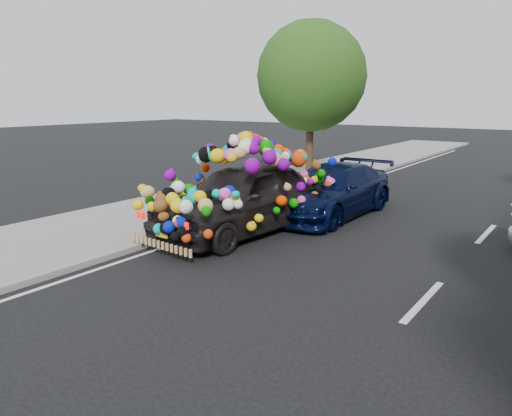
# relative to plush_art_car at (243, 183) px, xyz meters

# --- Properties ---
(ground) EXTENTS (100.00, 100.00, 0.00)m
(ground) POSITION_rel_plush_art_car_xyz_m (1.32, -1.77, -1.22)
(ground) COLOR black
(ground) RESTS_ON ground
(sidewalk) EXTENTS (4.00, 60.00, 0.12)m
(sidewalk) POSITION_rel_plush_art_car_xyz_m (-2.98, -1.77, -1.16)
(sidewalk) COLOR gray
(sidewalk) RESTS_ON ground
(kerb) EXTENTS (0.15, 60.00, 0.13)m
(kerb) POSITION_rel_plush_art_car_xyz_m (-1.03, -1.77, -1.16)
(kerb) COLOR gray
(kerb) RESTS_ON ground
(lane_markings) EXTENTS (6.00, 50.00, 0.01)m
(lane_markings) POSITION_rel_plush_art_car_xyz_m (4.92, -1.77, -1.21)
(lane_markings) COLOR silver
(lane_markings) RESTS_ON ground
(tree_near_sidewalk) EXTENTS (4.20, 4.20, 6.13)m
(tree_near_sidewalk) POSITION_rel_plush_art_car_xyz_m (-2.48, 7.73, 2.80)
(tree_near_sidewalk) COLOR #332114
(tree_near_sidewalk) RESTS_ON ground
(plush_art_car) EXTENTS (2.84, 5.41, 2.36)m
(plush_art_car) POSITION_rel_plush_art_car_xyz_m (0.00, 0.00, 0.00)
(plush_art_car) COLOR black
(plush_art_car) RESTS_ON ground
(navy_sedan) EXTENTS (2.08, 4.92, 1.42)m
(navy_sedan) POSITION_rel_plush_art_car_xyz_m (0.94, 2.86, -0.51)
(navy_sedan) COLOR black
(navy_sedan) RESTS_ON ground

